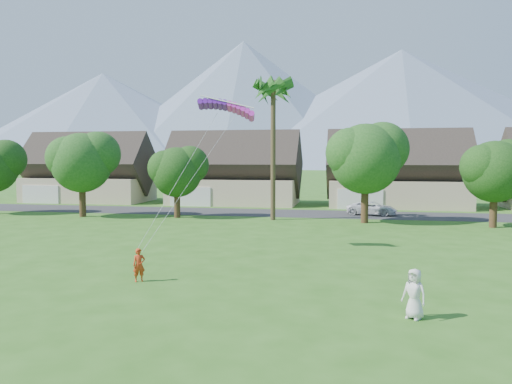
% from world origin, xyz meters
% --- Properties ---
extents(ground, '(500.00, 500.00, 0.00)m').
position_xyz_m(ground, '(0.00, 0.00, 0.00)').
color(ground, '#2D6019').
rests_on(ground, ground).
extents(street, '(90.00, 7.00, 0.01)m').
position_xyz_m(street, '(0.00, 34.00, 0.01)').
color(street, '#2D2D30').
rests_on(street, ground).
extents(kite_flyer, '(0.66, 0.61, 1.51)m').
position_xyz_m(kite_flyer, '(-4.49, 5.43, 0.76)').
color(kite_flyer, red).
rests_on(kite_flyer, ground).
extents(watcher, '(1.02, 0.93, 1.76)m').
position_xyz_m(watcher, '(7.05, 2.37, 0.88)').
color(watcher, silver).
rests_on(watcher, ground).
extents(parked_car, '(5.10, 3.13, 1.32)m').
position_xyz_m(parked_car, '(6.84, 34.00, 0.66)').
color(parked_car, white).
rests_on(parked_car, ground).
extents(mountain_ridge, '(540.00, 240.00, 70.00)m').
position_xyz_m(mountain_ridge, '(10.40, 260.00, 29.07)').
color(mountain_ridge, slate).
rests_on(mountain_ridge, ground).
extents(houses_row, '(72.75, 8.19, 8.86)m').
position_xyz_m(houses_row, '(0.49, 42.99, 3.44)').
color(houses_row, beige).
rests_on(houses_row, ground).
extents(tree_row, '(62.27, 6.67, 8.45)m').
position_xyz_m(tree_row, '(-1.14, 27.92, 4.89)').
color(tree_row, '#47301C').
rests_on(tree_row, ground).
extents(fan_palm, '(3.00, 3.00, 13.80)m').
position_xyz_m(fan_palm, '(-2.00, 28.50, 11.80)').
color(fan_palm, '#4C3D26').
rests_on(fan_palm, ground).
extents(parafoil_kite, '(3.46, 1.22, 0.50)m').
position_xyz_m(parafoil_kite, '(-2.38, 13.44, 8.62)').
color(parafoil_kite, '#6516AB').
rests_on(parafoil_kite, ground).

